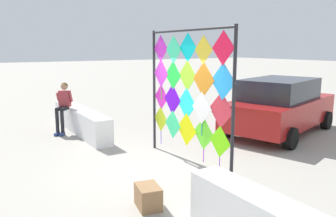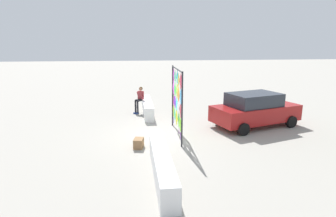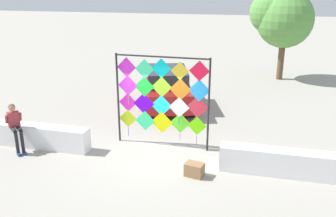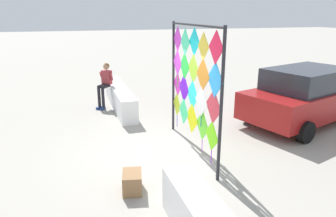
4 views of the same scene
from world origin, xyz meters
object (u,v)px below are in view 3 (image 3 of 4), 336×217
kite_display_rack (162,95)px  cardboard_box_large (194,170)px  seated_vendor (15,124)px  tree_far_right (281,18)px  parked_car (167,87)px

kite_display_rack → cardboard_box_large: bearing=-51.6°
kite_display_rack → cardboard_box_large: 2.87m
seated_vendor → cardboard_box_large: seated_vendor is taller
tree_far_right → kite_display_rack: bearing=-110.6°
seated_vendor → tree_far_right: tree_far_right is taller
seated_vendor → tree_far_right: (8.71, 12.50, 2.59)m
parked_car → cardboard_box_large: bearing=-68.8°
tree_far_right → parked_car: bearing=-127.3°
cardboard_box_large → tree_far_right: size_ratio=0.10×
seated_vendor → parked_car: size_ratio=0.33×
parked_car → tree_far_right: bearing=52.7°
kite_display_rack → tree_far_right: (4.09, 10.87, 1.73)m
kite_display_rack → tree_far_right: size_ratio=0.64×
parked_car → cardboard_box_large: parked_car is taller
kite_display_rack → tree_far_right: bearing=69.4°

